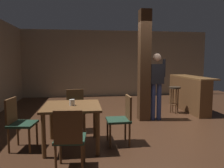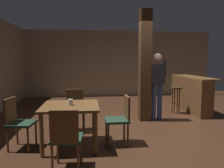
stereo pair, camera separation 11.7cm
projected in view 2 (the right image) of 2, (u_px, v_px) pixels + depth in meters
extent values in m
plane|color=#382114|center=(147.00, 126.00, 5.14)|extent=(10.80, 10.80, 0.00)
cube|color=gray|center=(119.00, 64.00, 9.43)|extent=(8.00, 0.10, 2.80)
cube|color=#422816|center=(145.00, 66.00, 5.54)|extent=(0.28, 0.28, 2.80)
cube|color=brown|center=(70.00, 106.00, 3.88)|extent=(0.99, 0.99, 0.04)
cylinder|color=brown|center=(94.00, 120.00, 4.39)|extent=(0.07, 0.07, 0.72)
cylinder|color=brown|center=(51.00, 121.00, 4.30)|extent=(0.07, 0.07, 0.72)
cylinder|color=brown|center=(95.00, 134.00, 3.55)|extent=(0.07, 0.07, 0.72)
cylinder|color=brown|center=(42.00, 136.00, 3.46)|extent=(0.07, 0.07, 0.72)
cube|color=#1E3828|center=(75.00, 111.00, 4.75)|extent=(0.45, 0.45, 0.04)
cube|color=brown|center=(75.00, 99.00, 4.91)|extent=(0.38, 0.07, 0.45)
cylinder|color=brown|center=(84.00, 123.00, 4.63)|extent=(0.04, 0.04, 0.43)
cylinder|color=brown|center=(67.00, 124.00, 4.57)|extent=(0.04, 0.04, 0.43)
cylinder|color=brown|center=(83.00, 118.00, 4.98)|extent=(0.04, 0.04, 0.43)
cylinder|color=brown|center=(67.00, 119.00, 4.91)|extent=(0.04, 0.04, 0.43)
cube|color=#1E3828|center=(67.00, 138.00, 3.08)|extent=(0.45, 0.45, 0.04)
cube|color=brown|center=(64.00, 127.00, 2.86)|extent=(0.38, 0.07, 0.45)
cylinder|color=brown|center=(58.00, 149.00, 3.27)|extent=(0.04, 0.04, 0.43)
cylinder|color=brown|center=(81.00, 149.00, 3.28)|extent=(0.04, 0.04, 0.43)
cylinder|color=brown|center=(52.00, 159.00, 2.92)|extent=(0.04, 0.04, 0.43)
cylinder|color=brown|center=(78.00, 159.00, 2.93)|extent=(0.04, 0.04, 0.43)
cube|color=#1E3828|center=(117.00, 120.00, 4.01)|extent=(0.43, 0.43, 0.04)
cube|color=brown|center=(127.00, 108.00, 4.01)|extent=(0.04, 0.38, 0.45)
cylinder|color=brown|center=(108.00, 136.00, 3.84)|extent=(0.04, 0.04, 0.43)
cylinder|color=brown|center=(106.00, 129.00, 4.19)|extent=(0.04, 0.04, 0.43)
cylinder|color=brown|center=(128.00, 135.00, 3.89)|extent=(0.04, 0.04, 0.43)
cylinder|color=brown|center=(124.00, 129.00, 4.23)|extent=(0.04, 0.04, 0.43)
cube|color=#1E3828|center=(22.00, 123.00, 3.80)|extent=(0.48, 0.48, 0.04)
cube|color=brown|center=(10.00, 111.00, 3.78)|extent=(0.09, 0.38, 0.45)
cylinder|color=brown|center=(36.00, 133.00, 3.99)|extent=(0.04, 0.04, 0.43)
cylinder|color=brown|center=(28.00, 140.00, 3.65)|extent=(0.04, 0.04, 0.43)
cylinder|color=brown|center=(17.00, 133.00, 4.01)|extent=(0.04, 0.04, 0.43)
cylinder|color=brown|center=(7.00, 139.00, 3.66)|extent=(0.04, 0.04, 0.43)
cylinder|color=beige|center=(70.00, 102.00, 3.84)|extent=(0.09, 0.09, 0.11)
cube|color=black|center=(157.00, 74.00, 5.55)|extent=(0.34, 0.21, 0.50)
sphere|color=tan|center=(158.00, 58.00, 5.50)|extent=(0.21, 0.21, 0.21)
cylinder|color=navy|center=(160.00, 102.00, 5.64)|extent=(0.12, 0.12, 0.95)
cylinder|color=navy|center=(154.00, 102.00, 5.62)|extent=(0.12, 0.12, 0.95)
cylinder|color=black|center=(165.00, 68.00, 5.56)|extent=(0.08, 0.08, 0.46)
cylinder|color=black|center=(150.00, 68.00, 5.51)|extent=(0.08, 0.08, 0.46)
cube|color=brown|center=(194.00, 77.00, 6.65)|extent=(0.56, 2.03, 0.04)
cube|color=brown|center=(190.00, 94.00, 6.69)|extent=(0.36, 2.03, 1.01)
cylinder|color=#2D2319|center=(176.00, 88.00, 6.33)|extent=(0.33, 0.33, 0.05)
torus|color=#4C301C|center=(176.00, 104.00, 6.38)|extent=(0.24, 0.24, 0.02)
cylinder|color=#4C301C|center=(174.00, 100.00, 6.47)|extent=(0.03, 0.03, 0.73)
cylinder|color=#4C301C|center=(177.00, 102.00, 6.26)|extent=(0.03, 0.03, 0.73)
cylinder|color=#4C301C|center=(179.00, 101.00, 6.38)|extent=(0.03, 0.03, 0.73)
cylinder|color=#4C301C|center=(172.00, 101.00, 6.36)|extent=(0.03, 0.03, 0.73)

